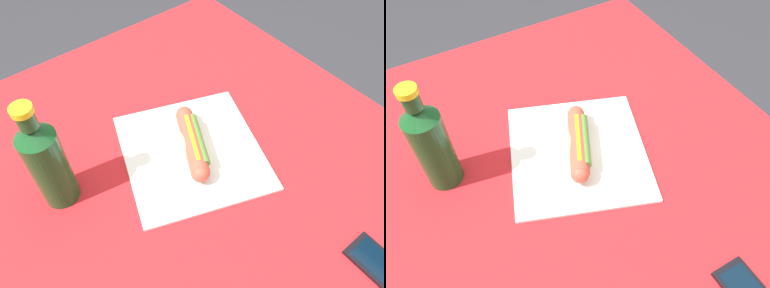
% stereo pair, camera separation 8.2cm
% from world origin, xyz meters
% --- Properties ---
extents(dining_table, '(1.16, 1.01, 0.74)m').
position_xyz_m(dining_table, '(0.00, 0.00, 0.62)').
color(dining_table, brown).
rests_on(dining_table, ground).
extents(paper_wrapper, '(0.39, 0.38, 0.01)m').
position_xyz_m(paper_wrapper, '(-0.07, 0.04, 0.74)').
color(paper_wrapper, white).
rests_on(paper_wrapper, dining_table).
extents(hot_dog, '(0.19, 0.11, 0.05)m').
position_xyz_m(hot_dog, '(-0.07, 0.04, 0.78)').
color(hot_dog, '#E5BC75').
rests_on(hot_dog, paper_wrapper).
extents(cell_phone, '(0.13, 0.06, 0.01)m').
position_xyz_m(cell_phone, '(0.35, 0.15, 0.75)').
color(cell_phone, black).
rests_on(cell_phone, dining_table).
extents(soda_bottle, '(0.07, 0.07, 0.25)m').
position_xyz_m(soda_bottle, '(-0.15, -0.23, 0.85)').
color(soda_bottle, '#14471E').
rests_on(soda_bottle, dining_table).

